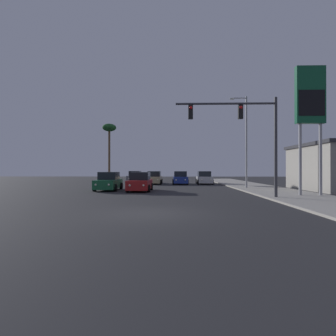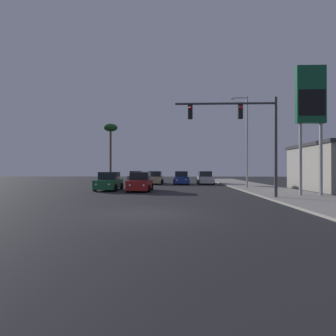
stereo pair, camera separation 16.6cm
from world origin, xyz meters
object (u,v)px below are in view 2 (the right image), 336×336
(car_grey, at_px, (136,177))
(street_lamp, at_px, (246,137))
(car_blue, at_px, (181,178))
(palm_tree_far, at_px, (111,131))
(car_tan, at_px, (155,178))
(gas_station_sign, at_px, (311,102))
(car_green, at_px, (109,182))
(traffic_light_mast, at_px, (247,127))
(car_red, at_px, (140,182))
(car_silver, at_px, (205,178))

(car_grey, xyz_separation_m, street_lamp, (12.94, -13.50, 4.36))
(car_blue, bearing_deg, palm_tree_far, -43.29)
(car_tan, xyz_separation_m, street_lamp, (9.61, -8.43, 4.36))
(gas_station_sign, bearing_deg, car_green, 160.57)
(car_grey, distance_m, traffic_light_mast, 25.05)
(car_grey, xyz_separation_m, car_tan, (3.32, -5.07, 0.00))
(car_blue, distance_m, street_lamp, 11.27)
(car_grey, bearing_deg, palm_tree_far, -45.42)
(car_tan, relative_size, car_blue, 1.00)
(car_green, height_order, car_red, same)
(car_green, distance_m, car_grey, 15.52)
(car_tan, xyz_separation_m, traffic_light_mast, (7.39, -17.23, 3.93))
(car_green, bearing_deg, car_red, 164.34)
(car_red, xyz_separation_m, gas_station_sign, (12.54, -4.68, 5.86))
(car_grey, distance_m, car_tan, 6.06)
(car_silver, distance_m, street_lamp, 10.16)
(car_grey, bearing_deg, car_green, 91.51)
(car_green, height_order, palm_tree_far, palm_tree_far)
(street_lamp, relative_size, gas_station_sign, 1.00)
(car_tan, relative_size, traffic_light_mast, 0.65)
(car_blue, height_order, palm_tree_far, palm_tree_far)
(car_grey, bearing_deg, traffic_light_mast, 117.52)
(traffic_light_mast, bearing_deg, car_green, 147.91)
(gas_station_sign, bearing_deg, palm_tree_far, 127.83)
(car_grey, xyz_separation_m, palm_tree_far, (-5.40, 5.84, 7.84))
(street_lamp, xyz_separation_m, palm_tree_far, (-18.33, 19.35, 3.49))
(car_blue, distance_m, traffic_light_mast, 18.03)
(car_blue, xyz_separation_m, street_lamp, (6.20, -8.34, 4.36))
(car_tan, xyz_separation_m, car_blue, (3.41, -0.09, 0.00))
(gas_station_sign, bearing_deg, car_grey, 126.34)
(car_red, height_order, gas_station_sign, gas_station_sign)
(car_grey, height_order, gas_station_sign, gas_station_sign)
(traffic_light_mast, bearing_deg, street_lamp, 75.82)
(car_blue, bearing_deg, street_lamp, 125.56)
(car_red, bearing_deg, car_green, -14.13)
(car_red, relative_size, car_blue, 1.00)
(car_silver, distance_m, traffic_light_mast, 17.92)
(traffic_light_mast, bearing_deg, palm_tree_far, 119.79)
(car_red, bearing_deg, traffic_light_mast, 143.45)
(car_red, bearing_deg, gas_station_sign, 160.43)
(car_tan, distance_m, gas_station_sign, 20.86)
(car_silver, bearing_deg, car_tan, 2.31)
(gas_station_sign, bearing_deg, car_blue, 118.82)
(car_silver, relative_size, car_tan, 1.00)
(car_blue, xyz_separation_m, traffic_light_mast, (3.98, -17.14, 3.93))
(street_lamp, bearing_deg, traffic_light_mast, -104.18)
(car_green, bearing_deg, gas_station_sign, 159.92)
(traffic_light_mast, height_order, street_lamp, street_lamp)
(car_blue, distance_m, gas_station_sign, 19.00)
(car_silver, xyz_separation_m, car_green, (-10.00, -10.68, 0.00))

